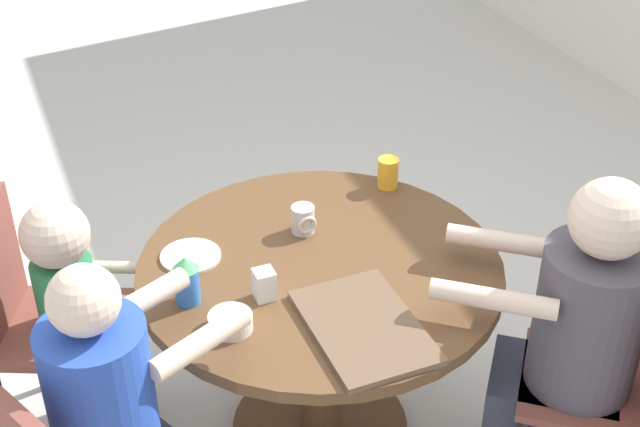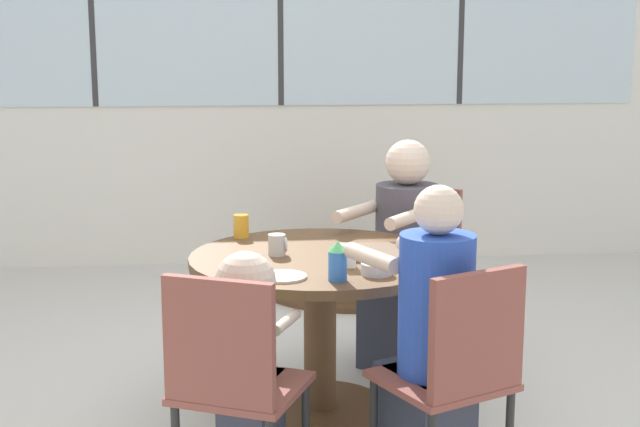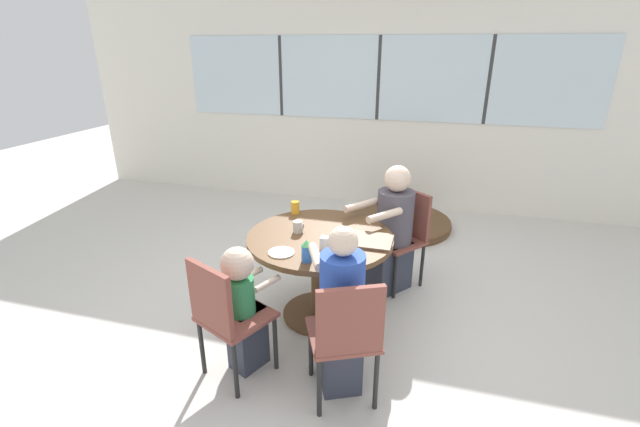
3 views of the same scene
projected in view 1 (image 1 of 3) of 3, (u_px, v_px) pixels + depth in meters
dining_table at (320, 310)px, 2.79m from camera, size 1.11×1.11×0.71m
chair_for_man_blue_shirt at (627, 370)px, 2.58m from camera, size 0.56×0.56×0.86m
chair_for_toddler at (28, 307)px, 2.82m from camera, size 0.53×0.53×0.86m
person_man_blue_shirt at (568, 360)px, 2.62m from camera, size 0.60×0.63×1.13m
person_toddler at (78, 321)px, 2.85m from camera, size 0.32×0.39×0.90m
food_tray_dark at (364, 327)px, 2.43m from camera, size 0.43×0.28×0.02m
coffee_mug at (303, 220)px, 2.81m from camera, size 0.08×0.07×0.09m
sippy_cup at (187, 279)px, 2.50m from camera, size 0.08×0.08×0.15m
juice_glass at (388, 173)px, 3.04m from camera, size 0.07×0.07×0.11m
milk_carton_small at (264, 284)px, 2.53m from camera, size 0.06×0.06×0.09m
bowl_white_shallow at (230, 322)px, 2.42m from camera, size 0.12×0.12×0.05m
plate_tortillas at (191, 256)px, 2.71m from camera, size 0.19×0.19×0.01m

